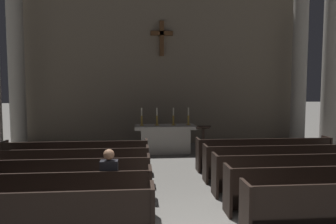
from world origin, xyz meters
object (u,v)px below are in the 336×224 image
(pew_right_row_3, at_px, (299,173))
(candlestick_inner_right, at_px, (173,120))
(candlestick_outer_left, at_px, (142,120))
(candlestick_inner_left, at_px, (157,120))
(column_left_fourth, at_px, (16,58))
(candlestick_outer_right, at_px, (188,119))
(pew_left_row_5, at_px, (77,157))
(pew_right_row_5, at_px, (264,154))
(pew_left_row_3, at_px, (58,179))
(lectern, at_px, (203,143))
(pew_left_row_1, at_px, (23,220))
(pew_right_row_2, at_px, (325,187))
(pew_right_row_4, at_px, (279,162))
(lone_worshipper, at_px, (110,182))
(pew_left_row_2, at_px, (43,196))
(pew_left_row_4, at_px, (69,167))
(column_right_fourth, at_px, (300,60))
(altar, at_px, (165,138))
(column_right_third, at_px, (332,55))

(pew_right_row_3, height_order, candlestick_inner_right, candlestick_inner_right)
(candlestick_outer_left, bearing_deg, candlestick_inner_left, 0.00)
(column_left_fourth, distance_m, candlestick_outer_right, 6.77)
(pew_left_row_5, distance_m, pew_right_row_5, 5.34)
(pew_left_row_3, height_order, lectern, lectern)
(pew_left_row_1, height_order, pew_right_row_5, same)
(pew_right_row_2, relative_size, pew_right_row_4, 1.00)
(pew_right_row_4, relative_size, pew_right_row_5, 1.00)
(candlestick_outer_right, relative_size, lone_worshipper, 0.48)
(pew_left_row_2, relative_size, pew_left_row_4, 1.00)
(pew_left_row_3, xyz_separation_m, column_right_fourth, (8.14, 5.63, 2.97))
(pew_left_row_3, bearing_deg, candlestick_outer_right, 53.22)
(column_left_fourth, bearing_deg, pew_right_row_2, -39.34)
(candlestick_outer_left, xyz_separation_m, candlestick_inner_right, (1.15, 0.00, 0.00))
(pew_left_row_2, relative_size, candlestick_inner_left, 6.14)
(candlestick_inner_left, height_order, lone_worshipper, candlestick_inner_left)
(pew_left_row_1, relative_size, altar, 1.78)
(pew_left_row_5, xyz_separation_m, pew_right_row_4, (5.34, -1.04, 0.00))
(pew_left_row_2, height_order, pew_right_row_3, same)
(pew_right_row_2, relative_size, column_right_fourth, 0.56)
(pew_right_row_2, bearing_deg, lectern, 108.26)
(column_right_fourth, distance_m, candlestick_inner_right, 5.71)
(pew_right_row_5, bearing_deg, pew_left_row_1, -141.96)
(column_right_third, height_order, column_left_fourth, same)
(pew_left_row_3, height_order, altar, altar)
(pew_left_row_1, bearing_deg, lone_worshipper, 42.42)
(altar, bearing_deg, pew_right_row_2, -65.10)
(pew_right_row_3, bearing_deg, pew_left_row_2, -168.93)
(pew_left_row_1, relative_size, pew_right_row_5, 1.00)
(column_left_fourth, bearing_deg, candlestick_outer_right, -8.26)
(column_right_fourth, bearing_deg, pew_right_row_5, -128.36)
(column_right_fourth, bearing_deg, pew_right_row_3, -116.45)
(pew_right_row_3, distance_m, pew_right_row_5, 2.09)
(pew_right_row_2, relative_size, column_left_fourth, 0.56)
(candlestick_inner_right, height_order, lectern, candlestick_inner_right)
(pew_left_row_5, relative_size, pew_right_row_5, 1.00)
(pew_left_row_2, relative_size, column_right_fourth, 0.56)
(altar, height_order, candlestick_outer_right, candlestick_outer_right)
(pew_left_row_3, bearing_deg, pew_right_row_4, 11.07)
(column_right_third, relative_size, lone_worshipper, 5.36)
(pew_right_row_4, height_order, candlestick_inner_left, candlestick_inner_left)
(candlestick_outer_right, bearing_deg, column_right_third, -15.44)
(pew_left_row_4, distance_m, candlestick_outer_right, 5.14)
(column_right_fourth, relative_size, candlestick_outer_left, 11.07)
(candlestick_outer_right, bearing_deg, pew_left_row_4, -133.85)
(candlestick_outer_right, bearing_deg, pew_left_row_3, -126.78)
(pew_right_row_2, relative_size, pew_right_row_5, 1.00)
(candlestick_outer_left, relative_size, candlestick_inner_right, 1.00)
(candlestick_outer_right, bearing_deg, candlestick_inner_right, 180.00)
(column_right_fourth, distance_m, lone_worshipper, 10.00)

